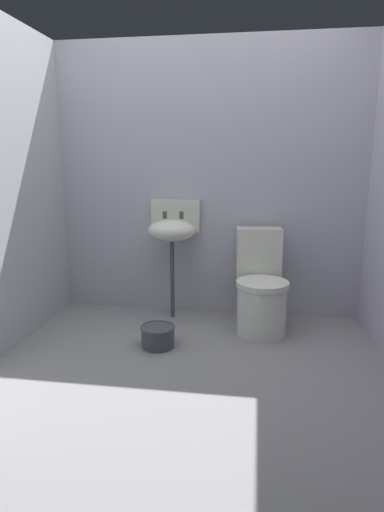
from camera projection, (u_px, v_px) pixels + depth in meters
name	position (u px, v px, depth m)	size (l,w,h in m)	color
ground_plane	(185.00, 380.00, 2.73)	(2.97, 2.75, 0.08)	gray
wall_back	(209.00, 182.00, 3.65)	(2.97, 0.10, 2.27)	#ADABBC
toilet_near_wall	(261.00, 290.00, 3.37)	(0.45, 0.63, 0.78)	silver
sink	(172.00, 229.00, 3.57)	(0.42, 0.35, 0.99)	#42494F
bucket	(158.00, 336.00, 3.10)	(0.25, 0.25, 0.16)	#42494F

